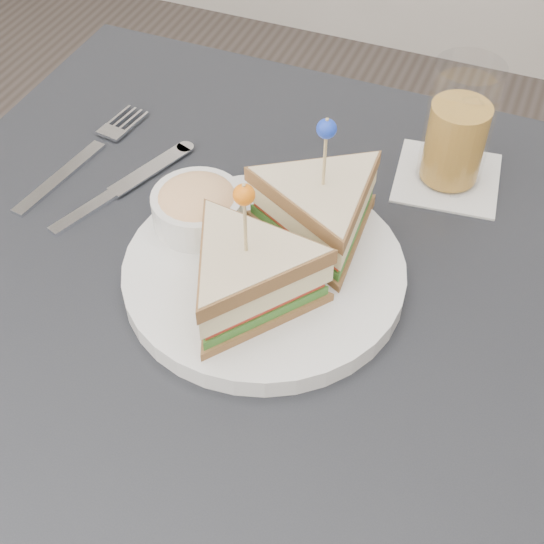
{
  "coord_description": "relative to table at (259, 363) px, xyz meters",
  "views": [
    {
      "loc": [
        0.18,
        -0.41,
        1.28
      ],
      "look_at": [
        0.01,
        0.01,
        0.8
      ],
      "focal_mm": 50.0,
      "sensor_mm": 36.0,
      "label": 1
    }
  ],
  "objects": [
    {
      "name": "table",
      "position": [
        0.0,
        0.0,
        0.0
      ],
      "size": [
        0.8,
        0.8,
        0.75
      ],
      "color": "black",
      "rests_on": "ground"
    },
    {
      "name": "drink_set",
      "position": [
        0.12,
        0.25,
        0.14
      ],
      "size": [
        0.12,
        0.12,
        0.14
      ],
      "rotation": [
        0.0,
        0.0,
        0.12
      ],
      "color": "silver",
      "rests_on": "table"
    },
    {
      "name": "cutlery_fork",
      "position": [
        -0.27,
        0.14,
        0.08
      ],
      "size": [
        0.05,
        0.21,
        0.01
      ],
      "rotation": [
        0.0,
        0.0,
        -0.14
      ],
      "color": "silver",
      "rests_on": "table"
    },
    {
      "name": "plate_meal",
      "position": [
        -0.01,
        0.05,
        0.12
      ],
      "size": [
        0.35,
        0.35,
        0.16
      ],
      "rotation": [
        0.0,
        0.0,
        0.4
      ],
      "color": "silver",
      "rests_on": "table"
    },
    {
      "name": "cutlery_knife",
      "position": [
        -0.2,
        0.1,
        0.08
      ],
      "size": [
        0.08,
        0.19,
        0.01
      ],
      "rotation": [
        0.0,
        0.0,
        -0.35
      ],
      "color": "white",
      "rests_on": "table"
    }
  ]
}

